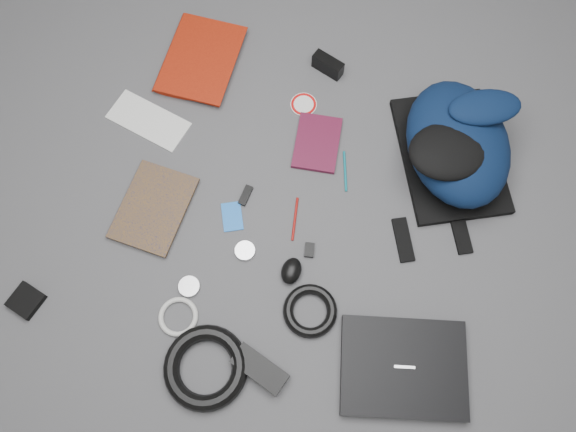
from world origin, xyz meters
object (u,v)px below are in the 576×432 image
(textbook_red, at_px, (168,52))
(mouse, at_px, (291,271))
(laptop, at_px, (403,367))
(comic_book, at_px, (125,198))
(compact_camera, at_px, (328,65))
(power_brick, at_px, (260,369))
(backpack, at_px, (458,143))
(pouch, at_px, (26,301))
(dvd_case, at_px, (317,143))

(textbook_red, height_order, mouse, mouse)
(mouse, bearing_deg, laptop, -23.07)
(textbook_red, bearing_deg, comic_book, -85.13)
(compact_camera, xyz_separation_m, power_brick, (0.06, -0.89, -0.01))
(comic_book, bearing_deg, power_brick, -30.77)
(backpack, relative_size, comic_book, 1.75)
(comic_book, relative_size, mouse, 3.31)
(laptop, relative_size, textbook_red, 1.09)
(textbook_red, bearing_deg, laptop, -39.56)
(pouch, bearing_deg, power_brick, 0.62)
(comic_book, bearing_deg, backpack, 27.49)
(mouse, distance_m, power_brick, 0.26)
(backpack, bearing_deg, power_brick, -140.10)
(dvd_case, xyz_separation_m, mouse, (0.03, -0.38, 0.01))
(laptop, height_order, mouse, mouse)
(dvd_case, relative_size, power_brick, 1.23)
(mouse, bearing_deg, compact_camera, 98.34)
(laptop, distance_m, textbook_red, 1.12)
(textbook_red, distance_m, pouch, 0.81)
(textbook_red, bearing_deg, mouse, -45.96)
(backpack, distance_m, laptop, 0.61)
(backpack, distance_m, textbook_red, 0.89)
(comic_book, height_order, compact_camera, compact_camera)
(laptop, xyz_separation_m, textbook_red, (-0.88, 0.70, 0.00))
(comic_book, height_order, power_brick, power_brick)
(dvd_case, bearing_deg, pouch, -139.52)
(textbook_red, relative_size, mouse, 3.90)
(dvd_case, bearing_deg, comic_book, -152.62)
(textbook_red, height_order, pouch, textbook_red)
(compact_camera, bearing_deg, pouch, -103.17)
(compact_camera, bearing_deg, laptop, -43.58)
(textbook_red, distance_m, comic_book, 0.48)
(compact_camera, height_order, power_brick, compact_camera)
(dvd_case, xyz_separation_m, power_brick, (0.03, -0.64, 0.01))
(power_brick, xyz_separation_m, pouch, (-0.63, -0.01, -0.01))
(mouse, relative_size, pouch, 0.97)
(compact_camera, distance_m, power_brick, 0.89)
(laptop, bearing_deg, textbook_red, 128.31)
(backpack, xyz_separation_m, compact_camera, (-0.40, 0.18, -0.06))
(comic_book, relative_size, compact_camera, 2.55)
(dvd_case, bearing_deg, compact_camera, 91.56)
(backpack, height_order, power_brick, backpack)
(compact_camera, bearing_deg, dvd_case, -62.60)
(laptop, distance_m, compact_camera, 0.88)
(power_brick, bearing_deg, laptop, 35.51)
(backpack, relative_size, dvd_case, 2.43)
(compact_camera, xyz_separation_m, mouse, (0.07, -0.63, -0.01))
(backpack, distance_m, dvd_case, 0.38)
(mouse, bearing_deg, comic_book, 173.98)
(dvd_case, relative_size, mouse, 2.39)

